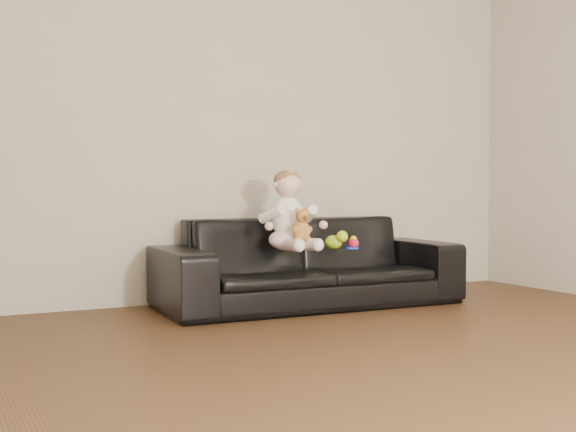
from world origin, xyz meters
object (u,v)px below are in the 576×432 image
sofa (309,262)px  teddy_bear (302,226)px  toy_rattle (353,243)px  baby (289,215)px  toy_blue_disc (352,248)px  toy_green (334,242)px

sofa → teddy_bear: bearing=-124.8°
teddy_bear → toy_rattle: bearing=10.5°
sofa → baby: 0.39m
sofa → toy_rattle: (0.25, -0.16, 0.13)m
teddy_bear → toy_rattle: 0.47m
toy_blue_disc → toy_rattle: bearing=43.3°
sofa → toy_blue_disc: size_ratio=22.59×
toy_blue_disc → baby: bearing=169.6°
toy_green → toy_rattle: toy_green is taller
toy_rattle → toy_blue_disc: size_ratio=0.82×
sofa → toy_green: bearing=-52.3°
baby → toy_blue_disc: baby is taller
teddy_bear → toy_blue_disc: 0.45m
sofa → teddy_bear: 0.42m
teddy_bear → toy_blue_disc: teddy_bear is taller
baby → toy_green: baby is taller
toy_rattle → toy_blue_disc: (-0.03, -0.03, -0.03)m
teddy_bear → toy_green: teddy_bear is taller
teddy_bear → toy_blue_disc: size_ratio=2.35×
baby → toy_green: (0.31, -0.03, -0.18)m
sofa → toy_blue_disc: bearing=-39.2°
baby → toy_blue_disc: bearing=-16.2°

